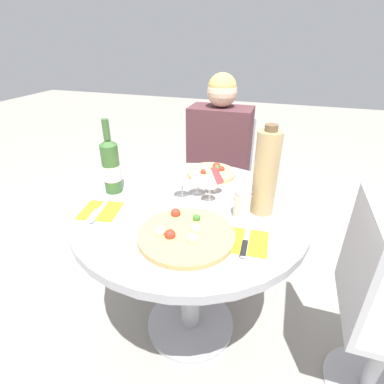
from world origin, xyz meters
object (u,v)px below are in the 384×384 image
chair_empty_side (378,314)px  wine_bottle (111,166)px  seated_diner (215,179)px  dining_table (190,234)px  pizza_large (186,234)px  tall_carafe (266,173)px  chair_behind_diner (220,182)px

chair_empty_side → wine_bottle: bearing=-94.6°
seated_diner → wine_bottle: bearing=65.3°
chair_empty_side → dining_table: bearing=-94.6°
pizza_large → tall_carafe: 0.39m
wine_bottle → tall_carafe: bearing=2.7°
seated_diner → chair_empty_side: seated_diner is taller
seated_diner → pizza_large: size_ratio=3.38×
dining_table → chair_empty_side: chair_empty_side is taller
chair_empty_side → pizza_large: bearing=-78.7°
dining_table → seated_diner: size_ratio=0.83×
chair_empty_side → wine_bottle: 1.23m
dining_table → pizza_large: 0.26m
chair_empty_side → seated_diner: bearing=-133.2°
dining_table → wine_bottle: 0.46m
dining_table → pizza_large: bearing=-76.1°
seated_diner → chair_empty_side: (0.83, -0.78, -0.09)m
tall_carafe → wine_bottle: bearing=-177.3°
chair_behind_diner → tall_carafe: bearing=113.5°
dining_table → wine_bottle: (-0.38, 0.03, 0.26)m
dining_table → seated_diner: (-0.06, 0.72, -0.07)m
seated_diner → wine_bottle: size_ratio=3.51×
seated_diner → pizza_large: (0.11, -0.93, 0.22)m
wine_bottle → chair_empty_side: bearing=-4.6°
chair_empty_side → tall_carafe: size_ratio=2.44×
dining_table → tall_carafe: (0.29, 0.06, 0.31)m
seated_diner → tall_carafe: (0.35, -0.66, 0.38)m
chair_behind_diner → wine_bottle: wine_bottle is taller
dining_table → chair_behind_diner: chair_behind_diner is taller
dining_table → chair_behind_diner: size_ratio=1.11×
chair_behind_diner → pizza_large: bearing=96.1°
pizza_large → wine_bottle: bearing=151.4°
chair_behind_diner → wine_bottle: bearing=69.2°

